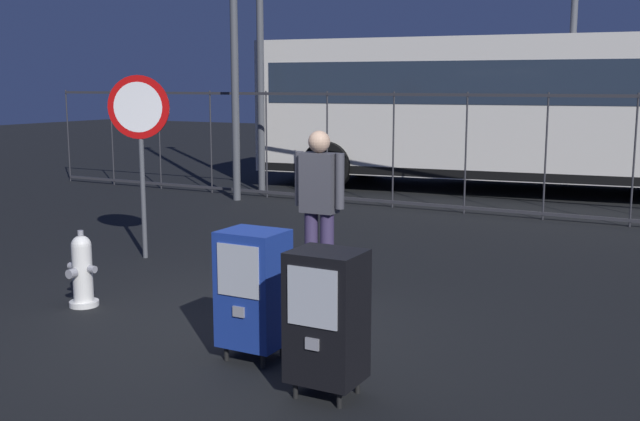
{
  "coord_description": "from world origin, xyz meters",
  "views": [
    {
      "loc": [
        3.75,
        -5.23,
        2.12
      ],
      "look_at": [
        0.3,
        1.2,
        0.9
      ],
      "focal_mm": 42.51,
      "sensor_mm": 36.0,
      "label": 1
    }
  ],
  "objects_px": {
    "fire_hydrant": "(82,271)",
    "stop_sign": "(140,128)",
    "newspaper_box_secondary": "(327,316)",
    "bus_near": "(525,106)",
    "pedestrian": "(319,203)",
    "newspaper_box_primary": "(253,288)"
  },
  "relations": [
    {
      "from": "fire_hydrant",
      "to": "stop_sign",
      "type": "bearing_deg",
      "value": 114.95
    },
    {
      "from": "fire_hydrant",
      "to": "newspaper_box_secondary",
      "type": "bearing_deg",
      "value": -14.33
    },
    {
      "from": "bus_near",
      "to": "pedestrian",
      "type": "bearing_deg",
      "value": -97.27
    },
    {
      "from": "newspaper_box_primary",
      "to": "bus_near",
      "type": "distance_m",
      "value": 10.39
    },
    {
      "from": "newspaper_box_primary",
      "to": "bus_near",
      "type": "height_order",
      "value": "bus_near"
    },
    {
      "from": "newspaper_box_primary",
      "to": "stop_sign",
      "type": "bearing_deg",
      "value": 143.63
    },
    {
      "from": "newspaper_box_primary",
      "to": "stop_sign",
      "type": "relative_size",
      "value": 0.46
    },
    {
      "from": "newspaper_box_primary",
      "to": "pedestrian",
      "type": "xyz_separation_m",
      "value": [
        -0.42,
        1.85,
        0.38
      ]
    },
    {
      "from": "newspaper_box_primary",
      "to": "newspaper_box_secondary",
      "type": "distance_m",
      "value": 0.91
    },
    {
      "from": "newspaper_box_primary",
      "to": "fire_hydrant",
      "type": "bearing_deg",
      "value": 169.4
    },
    {
      "from": "fire_hydrant",
      "to": "newspaper_box_secondary",
      "type": "relative_size",
      "value": 0.73
    },
    {
      "from": "fire_hydrant",
      "to": "bus_near",
      "type": "relative_size",
      "value": 0.07
    },
    {
      "from": "fire_hydrant",
      "to": "stop_sign",
      "type": "relative_size",
      "value": 0.33
    },
    {
      "from": "newspaper_box_secondary",
      "to": "bus_near",
      "type": "bearing_deg",
      "value": 96.56
    },
    {
      "from": "fire_hydrant",
      "to": "newspaper_box_primary",
      "type": "distance_m",
      "value": 2.29
    },
    {
      "from": "pedestrian",
      "to": "bus_near",
      "type": "relative_size",
      "value": 0.16
    },
    {
      "from": "stop_sign",
      "to": "bus_near",
      "type": "height_order",
      "value": "bus_near"
    },
    {
      "from": "stop_sign",
      "to": "pedestrian",
      "type": "distance_m",
      "value": 2.8
    },
    {
      "from": "fire_hydrant",
      "to": "pedestrian",
      "type": "xyz_separation_m",
      "value": [
        1.82,
        1.43,
        0.6
      ]
    },
    {
      "from": "fire_hydrant",
      "to": "newspaper_box_primary",
      "type": "height_order",
      "value": "newspaper_box_primary"
    },
    {
      "from": "newspaper_box_secondary",
      "to": "pedestrian",
      "type": "height_order",
      "value": "pedestrian"
    },
    {
      "from": "pedestrian",
      "to": "fire_hydrant",
      "type": "bearing_deg",
      "value": -141.71
    }
  ]
}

